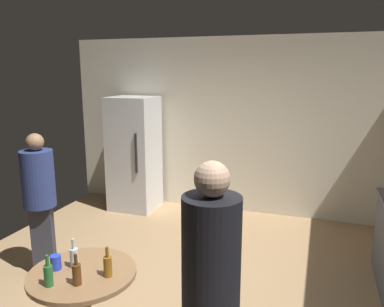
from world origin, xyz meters
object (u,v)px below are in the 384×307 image
object	(u,v)px
foreground_table	(83,284)
beer_bottle_brown	(77,273)
plastic_cup_blue	(56,262)
person_in_navy_shirt	(39,194)
refrigerator	(134,154)
beer_bottle_clear	(74,257)
person_in_black_shirt	(211,281)
beer_bottle_green	(48,275)
beer_bottle_amber	(108,266)

from	to	relation	value
foreground_table	beer_bottle_brown	distance (m)	0.26
plastic_cup_blue	person_in_navy_shirt	distance (m)	1.42
refrigerator	foreground_table	distance (m)	3.38
beer_bottle_clear	person_in_black_shirt	distance (m)	1.21
beer_bottle_green	person_in_navy_shirt	xyz separation A→B (m)	(-1.09, 1.22, 0.09)
foreground_table	person_in_black_shirt	bearing A→B (deg)	-14.01
beer_bottle_green	plastic_cup_blue	bearing A→B (deg)	116.21
beer_bottle_amber	beer_bottle_brown	size ratio (longest dim) A/B	1.00
beer_bottle_amber	beer_bottle_brown	distance (m)	0.22
refrigerator	person_in_black_shirt	distance (m)	4.10
beer_bottle_amber	plastic_cup_blue	size ratio (longest dim) A/B	2.09
beer_bottle_clear	beer_bottle_brown	bearing A→B (deg)	-50.62
foreground_table	plastic_cup_blue	size ratio (longest dim) A/B	7.27
plastic_cup_blue	beer_bottle_green	bearing A→B (deg)	-63.79
plastic_cup_blue	person_in_black_shirt	world-z (taller)	person_in_black_shirt
beer_bottle_brown	beer_bottle_amber	bearing A→B (deg)	48.50
foreground_table	person_in_navy_shirt	size ratio (longest dim) A/B	0.51
beer_bottle_amber	beer_bottle_green	distance (m)	0.40
foreground_table	plastic_cup_blue	xyz separation A→B (m)	(-0.21, -0.03, 0.16)
foreground_table	beer_bottle_brown	bearing A→B (deg)	-66.21
refrigerator	plastic_cup_blue	world-z (taller)	refrigerator
refrigerator	beer_bottle_amber	xyz separation A→B (m)	(1.40, -3.15, -0.08)
refrigerator	person_in_navy_shirt	world-z (taller)	refrigerator
beer_bottle_green	person_in_black_shirt	distance (m)	1.19
beer_bottle_brown	beer_bottle_clear	world-z (taller)	same
refrigerator	person_in_black_shirt	size ratio (longest dim) A/B	1.05
beer_bottle_clear	refrigerator	bearing A→B (deg)	109.30
refrigerator	beer_bottle_clear	size ratio (longest dim) A/B	7.83
foreground_table	person_in_black_shirt	size ratio (longest dim) A/B	0.46
foreground_table	plastic_cup_blue	bearing A→B (deg)	-171.21
beer_bottle_clear	person_in_navy_shirt	size ratio (longest dim) A/B	0.15
beer_bottle_clear	plastic_cup_blue	size ratio (longest dim) A/B	2.09
beer_bottle_amber	plastic_cup_blue	distance (m)	0.43
beer_bottle_green	beer_bottle_clear	xyz separation A→B (m)	(0.01, 0.28, 0.00)
refrigerator	person_in_black_shirt	world-z (taller)	refrigerator
beer_bottle_green	person_in_navy_shirt	bearing A→B (deg)	131.83
person_in_black_shirt	foreground_table	bearing A→B (deg)	8.18
beer_bottle_amber	beer_bottle_clear	world-z (taller)	same
refrigerator	plastic_cup_blue	bearing A→B (deg)	-72.95
refrigerator	foreground_table	size ratio (longest dim) A/B	2.25
beer_bottle_green	beer_bottle_brown	bearing A→B (deg)	23.78
beer_bottle_amber	foreground_table	bearing A→B (deg)	-178.52
beer_bottle_amber	beer_bottle_clear	distance (m)	0.31
person_in_black_shirt	person_in_navy_shirt	distance (m)	2.59
beer_bottle_clear	beer_bottle_green	bearing A→B (deg)	-92.62
beer_bottle_brown	person_in_navy_shirt	distance (m)	1.71
beer_bottle_green	person_in_black_shirt	world-z (taller)	person_in_black_shirt
foreground_table	beer_bottle_brown	size ratio (longest dim) A/B	3.48
foreground_table	person_in_black_shirt	distance (m)	1.16
beer_bottle_brown	beer_bottle_green	xyz separation A→B (m)	(-0.18, -0.08, 0.00)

